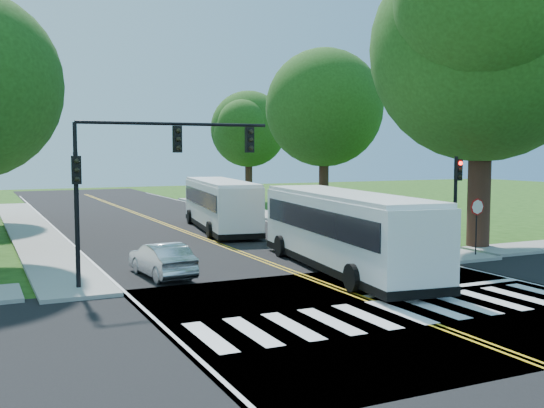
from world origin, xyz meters
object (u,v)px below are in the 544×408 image
hatchback (162,260)px  dark_sedan (312,225)px  bus_lead (344,230)px  bus_follow (220,204)px  suv (338,230)px  signal_nw (145,163)px  signal_ne (456,192)px

hatchback → dark_sedan: 12.74m
hatchback → dark_sedan: size_ratio=0.82×
dark_sedan → bus_lead: bearing=60.0°
bus_lead → hatchback: bearing=-7.7°
bus_follow → hatchback: size_ratio=3.01×
suv → bus_lead: bearing=76.0°
signal_nw → hatchback: signal_nw is taller
signal_nw → signal_ne: 14.13m
signal_nw → dark_sedan: size_ratio=1.48×
suv → signal_nw: bearing=42.9°
bus_lead → bus_follow: 14.56m
suv → dark_sedan: (-0.14, 2.58, 0.02)m
suv → signal_ne: bearing=128.7°
bus_follow → bus_lead: bearing=98.4°
hatchback → dark_sedan: dark_sedan is taller
signal_nw → suv: 13.49m
bus_lead → dark_sedan: bearing=-104.2°
bus_lead → hatchback: size_ratio=3.11×
signal_ne → suv: signal_ne is taller
signal_ne → hatchback: size_ratio=1.11×
hatchback → suv: size_ratio=0.81×
bus_lead → suv: bus_lead is taller
signal_ne → signal_nw: bearing=-180.0°
signal_nw → dark_sedan: (11.39, 8.53, -3.66)m
hatchback → suv: bearing=-161.2°
hatchback → bus_lead: bearing=160.2°
signal_ne → dark_sedan: 9.21m
signal_nw → dark_sedan: 14.69m
hatchback → signal_ne: bearing=169.6°
signal_ne → dark_sedan: (-2.67, 8.52, -2.25)m
signal_nw → signal_ne: signal_nw is taller
bus_lead → hatchback: bus_lead is taller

